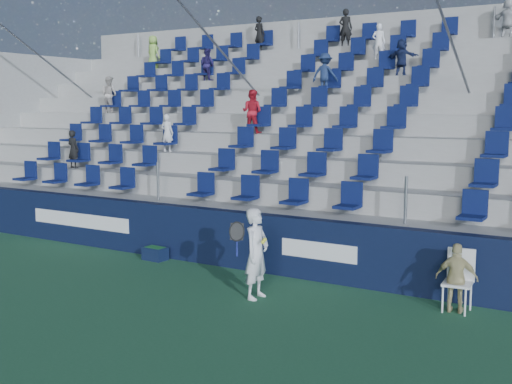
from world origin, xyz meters
TOP-DOWN VIEW (x-y plane):
  - ground at (0.00, 0.00)m, footprint 70.00×70.00m
  - sponsor_wall at (0.00, 3.15)m, footprint 24.00×0.32m
  - grandstand at (0.00, 8.24)m, footprint 24.00×8.17m
  - tennis_player at (1.03, 1.46)m, footprint 0.69×0.64m
  - line_judge_chair at (4.26, 2.66)m, footprint 0.49×0.50m
  - line_judge at (4.26, 2.50)m, footprint 0.71×0.38m
  - ball_bin at (-2.40, 2.75)m, footprint 0.54×0.37m

SIDE VIEW (x-z plane):
  - ground at x=0.00m, z-range 0.00..0.00m
  - ball_bin at x=-2.40m, z-range 0.01..0.31m
  - line_judge at x=4.26m, z-range 0.00..1.16m
  - line_judge_chair at x=4.26m, z-range 0.07..1.11m
  - sponsor_wall at x=0.00m, z-range 0.00..1.20m
  - tennis_player at x=1.03m, z-range 0.00..1.62m
  - grandstand at x=0.00m, z-range -1.18..5.45m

